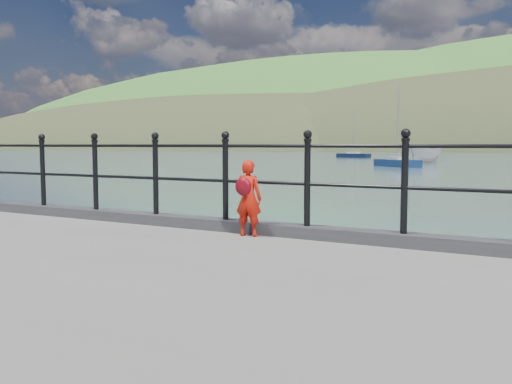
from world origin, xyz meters
The scene contains 7 objects.
ground centered at (0.00, 0.00, 0.00)m, with size 600.00×600.00×0.00m, color #2D4251.
kerb centered at (0.00, -0.15, 1.07)m, with size 60.00×0.30×0.15m, color #28282B.
railing centered at (0.00, -0.15, 1.82)m, with size 18.11×0.11×1.20m.
child centered at (-0.10, -0.41, 1.50)m, with size 0.38×0.32×0.97m.
launch_white centered at (-9.48, 56.07, 1.10)m, with size 2.14×5.69×2.20m, color silver.
sailboat_left centered at (-26.20, 80.74, 0.34)m, with size 5.99×3.10×8.20m.
sailboat_port centered at (-10.32, 47.09, 0.34)m, with size 5.43×5.04×8.21m.
Camera 1 is at (3.28, -6.33, 2.16)m, focal length 38.00 mm.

